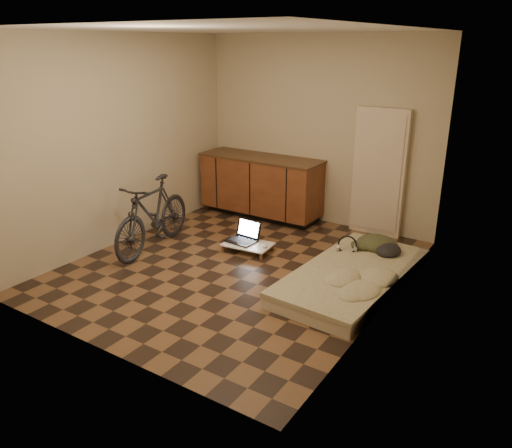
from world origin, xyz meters
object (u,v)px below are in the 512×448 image
Objects in this scene: bicycle at (152,211)px; laptop at (244,237)px; lap_desk at (248,245)px; futon at (352,277)px.

bicycle is 1.19m from laptop.
bicycle is 2.46× the size of lap_desk.
futon is 1.47m from lap_desk.
bicycle reaches higher than laptop.
lap_desk is (1.04, 0.58, -0.41)m from bicycle.
futon is (2.50, 0.43, -0.41)m from bicycle.
laptop is (-0.10, 0.06, 0.06)m from lap_desk.
laptop is at bearing 25.53° from bicycle.
laptop is at bearing 144.10° from lap_desk.
bicycle reaches higher than futon.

